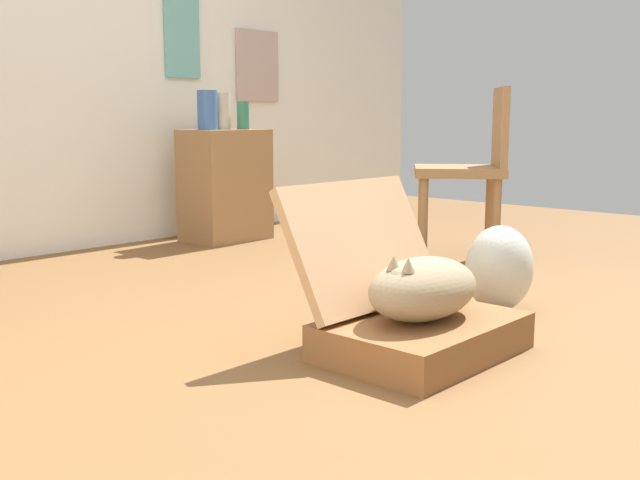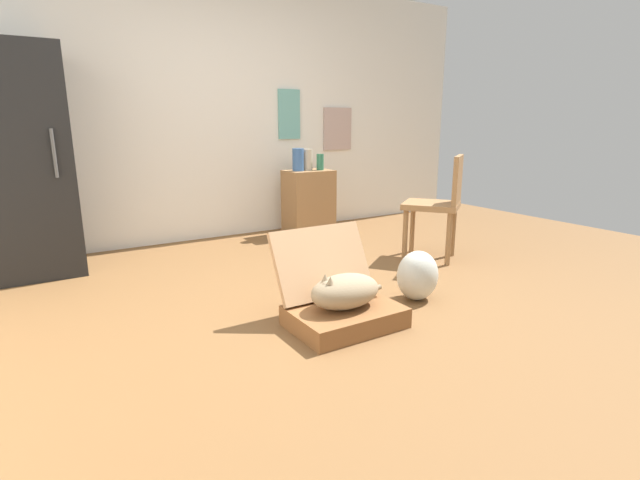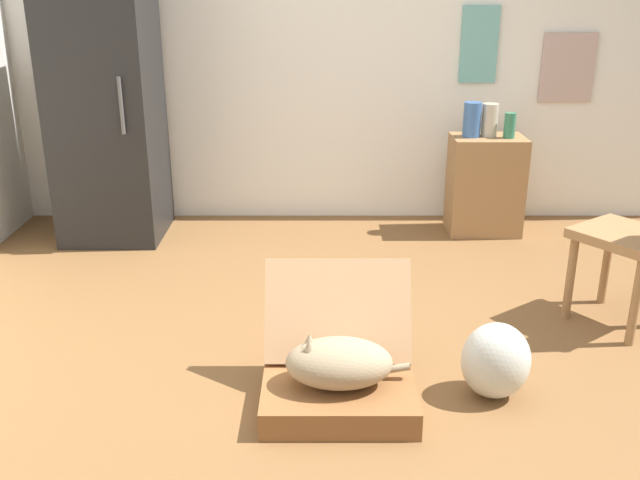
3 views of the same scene
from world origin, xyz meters
TOP-DOWN VIEW (x-y plane):
  - ground_plane at (0.00, 0.00)m, footprint 7.68×7.68m
  - wall_back at (0.00, 2.26)m, footprint 6.40×0.15m
  - suitcase_base at (-0.15, -0.38)m, footprint 0.64×0.46m
  - suitcase_lid at (-0.15, -0.13)m, footprint 0.64×0.24m
  - cat at (-0.15, -0.38)m, footprint 0.52×0.28m
  - plastic_bag_white at (0.52, -0.27)m, footprint 0.30×0.25m
  - refrigerator at (-1.64, 1.80)m, footprint 0.65×0.70m
  - side_table at (0.92, 1.85)m, footprint 0.49×0.34m
  - vase_tall at (0.80, 1.85)m, footprint 0.12×0.12m
  - vase_short at (1.05, 1.81)m, footprint 0.08×0.08m
  - vase_round at (0.92, 1.87)m, footprint 0.11×0.11m

SIDE VIEW (x-z plane):
  - ground_plane at x=0.00m, z-range 0.00..0.00m
  - suitcase_base at x=-0.15m, z-range 0.00..0.12m
  - plastic_bag_white at x=0.52m, z-range 0.00..0.34m
  - cat at x=-0.15m, z-range 0.11..0.33m
  - suitcase_lid at x=-0.15m, z-range 0.12..0.54m
  - side_table at x=0.92m, z-range 0.00..0.68m
  - vase_short at x=1.05m, z-range 0.68..0.85m
  - vase_round at x=0.92m, z-range 0.68..0.90m
  - vase_tall at x=0.80m, z-range 0.68..0.91m
  - refrigerator at x=-1.64m, z-range 0.00..1.74m
  - wall_back at x=0.00m, z-range 0.00..2.60m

